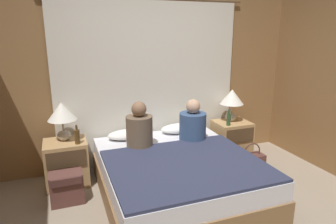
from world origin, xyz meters
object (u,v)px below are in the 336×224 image
Objects in this scene: bed at (177,176)px; pillow_left at (129,134)px; person_left_in_bed at (139,129)px; pillow_right at (180,128)px; person_right_in_bed at (193,124)px; beer_bottle_on_right_stand at (229,119)px; nightstand_left at (67,163)px; handbag_on_floor at (251,162)px; nightstand_right at (231,140)px; backpack_on_floor at (67,186)px; lamp_right at (232,99)px; beer_bottle_on_left_stand at (77,136)px; lamp_left at (62,114)px.

bed is 3.40× the size of pillow_left.
pillow_left is at bearing 98.92° from person_left_in_bed.
person_right_in_bed is at bearing -85.04° from pillow_right.
beer_bottle_on_right_stand is at bearing 14.02° from person_right_in_bed.
nightstand_left is 2.42m from handbag_on_floor.
handbag_on_floor is (1.20, 0.24, -0.11)m from bed.
pillow_right is at bearing 176.15° from nightstand_right.
handbag_on_floor reaches higher than backpack_on_floor.
pillow_left is 0.38m from person_left_in_bed.
nightstand_right is 0.61m from lamp_right.
person_right_in_bed is (-0.78, -0.28, 0.41)m from nightstand_right.
pillow_right is at bearing 64.65° from bed.
backpack_on_floor is (-0.88, -0.16, -0.51)m from person_left_in_bed.
beer_bottle_on_left_stand reaches higher than nightstand_right.
pillow_left is 1.60× the size of backpack_on_floor.
pillow_left is at bearing 3.85° from nightstand_left.
beer_bottle_on_right_stand is 2.29m from backpack_on_floor.
beer_bottle_on_left_stand is at bearing -175.47° from lamp_right.
handbag_on_floor is at bearing -32.63° from pillow_right.
lamp_left is 0.84× the size of person_left_in_bed.
bed is 4.88× the size of handbag_on_floor.
beer_bottle_on_right_stand is (2.19, -0.17, -0.24)m from lamp_left.
beer_bottle_on_left_stand is at bearing 170.98° from handbag_on_floor.
handbag_on_floor is at bearing -11.42° from nightstand_left.
pillow_right is (1.54, 0.00, -0.35)m from lamp_left.
nightstand_right is 1.57m from person_left_in_bed.
person_left_in_bed is 2.41× the size of beer_bottle_on_right_stand.
pillow_left is 0.69m from beer_bottle_on_left_stand.
person_left_in_bed is (0.86, -0.28, 0.43)m from nightstand_left.
pillow_right is at bearing 0.18° from lamp_left.
pillow_left and pillow_right have the same top height.
pillow_left is 1.00× the size of pillow_right.
person_right_in_bed reaches higher than nightstand_right.
pillow_left is (-0.37, 0.77, 0.30)m from bed.
nightstand_right is at bearing -90.00° from lamp_right.
nightstand_right is at bearing 10.66° from backpack_on_floor.
backpack_on_floor is at bearing -117.63° from beer_bottle_on_left_stand.
nightstand_left is 0.99× the size of pillow_right.
nightstand_right is at bearing 10.76° from person_left_in_bed.
pillow_left is (0.80, 0.05, 0.26)m from nightstand_left.
person_left_in_bed is at bearing -153.65° from pillow_right.
handbag_on_floor is (1.51, -0.20, -0.59)m from person_left_in_bed.
pillow_right reaches higher than nightstand_left.
person_left_in_bed is at bearing -18.20° from nightstand_left.
person_left_in_bed reaches higher than backpack_on_floor.
lamp_left reaches higher than backpack_on_floor.
person_left_in_bed reaches higher than beer_bottle_on_left_stand.
person_right_in_bed is at bearing -160.03° from nightstand_right.
person_left_in_bed is 0.71m from person_right_in_bed.
person_right_in_bed reaches higher than pillow_right.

